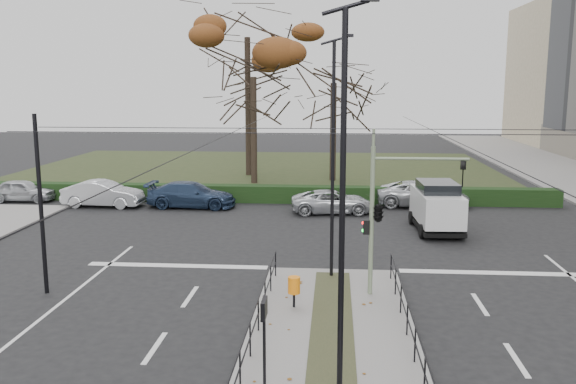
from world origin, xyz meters
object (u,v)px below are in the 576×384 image
object	(u,v)px
litter_bin	(294,286)
bare_tree_center	(334,90)
parked_car_second	(103,194)
bare_tree_near	(253,85)
info_panel	(264,319)
parked_car_third	(191,195)
parked_car_first	(22,190)
streetlamp_median_near	(343,210)
traffic_light	(381,210)
parked_car_fourth	(333,202)
parked_car_fifth	(423,194)
white_van	(437,205)
rust_tree	(247,37)
streetlamp_median_far	(333,157)

from	to	relation	value
litter_bin	bare_tree_center	size ratio (longest dim) A/B	0.10
litter_bin	parked_car_second	distance (m)	19.65
litter_bin	bare_tree_near	size ratio (longest dim) A/B	0.10
info_panel	parked_car_third	world-z (taller)	info_panel
bare_tree_near	parked_car_first	bearing A→B (deg)	-150.21
info_panel	streetlamp_median_near	bearing A→B (deg)	-20.29
bare_tree_near	traffic_light	bearing A→B (deg)	-72.65
parked_car_second	bare_tree_center	distance (m)	17.58
traffic_light	parked_car_third	xyz separation A→B (m)	(-9.61, 14.33, -2.23)
parked_car_fourth	bare_tree_near	world-z (taller)	bare_tree_near
parked_car_second	parked_car_third	bearing A→B (deg)	-85.46
bare_tree_near	parked_car_fifth	world-z (taller)	bare_tree_near
litter_bin	white_van	world-z (taller)	white_van
white_van	parked_car_second	bearing A→B (deg)	165.88
litter_bin	streetlamp_median_near	distance (m)	6.96
parked_car_first	white_van	world-z (taller)	white_van
parked_car_third	info_panel	bearing A→B (deg)	-160.64
streetlamp_median_near	parked_car_first	bearing A→B (deg)	129.87
litter_bin	bare_tree_near	world-z (taller)	bare_tree_near
traffic_light	streetlamp_median_near	distance (m)	7.48
info_panel	traffic_light	bearing A→B (deg)	65.41
parked_car_first	rust_tree	xyz separation A→B (m)	(12.11, 11.24, 9.70)
bare_tree_center	traffic_light	bearing A→B (deg)	-86.17
bare_tree_center	streetlamp_median_far	bearing A→B (deg)	-89.78
parked_car_third	parked_car_fifth	size ratio (longest dim) A/B	0.96
info_panel	parked_car_first	distance (m)	27.87
parked_car_third	bare_tree_near	distance (m)	10.78
info_panel	parked_car_fourth	bearing A→B (deg)	85.85
traffic_light	bare_tree_center	world-z (taller)	bare_tree_center
parked_car_second	parked_car_fourth	bearing A→B (deg)	-90.90
bare_tree_center	info_panel	bearing A→B (deg)	-92.56
streetlamp_median_far	parked_car_first	size ratio (longest dim) A/B	2.17
info_panel	bare_tree_near	distance (m)	30.13
parked_car_first	parked_car_fifth	xyz separation A→B (m)	(23.76, 0.28, 0.06)
parked_car_first	parked_car_fifth	bearing A→B (deg)	-91.16
parked_car_third	bare_tree_near	world-z (taller)	bare_tree_near
parked_car_second	parked_car_fourth	size ratio (longest dim) A/B	1.01
white_van	rust_tree	xyz separation A→B (m)	(-11.43, 17.01, 9.12)
traffic_light	rust_tree	bearing A→B (deg)	106.84
bare_tree_center	litter_bin	bearing A→B (deg)	-92.35
parked_car_second	white_van	distance (m)	18.66
rust_tree	parked_car_fifth	distance (m)	18.67
parked_car_second	bare_tree_near	distance (m)	13.07
info_panel	parked_car_second	distance (m)	23.81
streetlamp_median_far	bare_tree_near	bearing A→B (deg)	104.88
parked_car_second	streetlamp_median_far	bearing A→B (deg)	-130.80
streetlamp_median_far	white_van	bearing A→B (deg)	57.69
streetlamp_median_far	parked_car_fifth	xyz separation A→B (m)	(5.14, 13.84, -3.71)
streetlamp_median_far	traffic_light	bearing A→B (deg)	-49.44
parked_car_fifth	info_panel	bearing A→B (deg)	166.87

